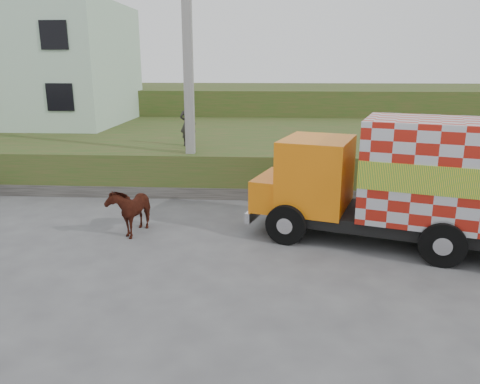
# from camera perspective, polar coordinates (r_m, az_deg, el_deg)

# --- Properties ---
(ground) EXTENTS (120.00, 120.00, 0.00)m
(ground) POSITION_cam_1_polar(r_m,az_deg,el_deg) (12.36, -4.81, -6.12)
(ground) COLOR #474749
(ground) RESTS_ON ground
(embankment) EXTENTS (40.00, 12.00, 1.50)m
(embankment) POSITION_cam_1_polar(r_m,az_deg,el_deg) (21.77, -0.98, 5.40)
(embankment) COLOR #2B4F1A
(embankment) RESTS_ON ground
(embankment_far) EXTENTS (40.00, 12.00, 3.00)m
(embankment_far) POSITION_cam_1_polar(r_m,az_deg,el_deg) (33.55, 0.73, 10.20)
(embankment_far) COLOR #2B4F1A
(embankment_far) RESTS_ON ground
(retaining_strip) EXTENTS (16.00, 0.50, 0.40)m
(retaining_strip) POSITION_cam_1_polar(r_m,az_deg,el_deg) (16.59, -9.54, 0.07)
(retaining_strip) COLOR #595651
(retaining_strip) RESTS_ON ground
(building) EXTENTS (10.00, 8.00, 6.00)m
(building) POSITION_cam_1_polar(r_m,az_deg,el_deg) (27.52, -24.68, 13.98)
(building) COLOR #ACC9B0
(building) RESTS_ON embankment
(utility_pole) EXTENTS (1.20, 0.30, 8.00)m
(utility_pole) POSITION_cam_1_polar(r_m,az_deg,el_deg) (16.21, -6.29, 13.72)
(utility_pole) COLOR gray
(utility_pole) RESTS_ON ground
(cargo_truck) EXTENTS (7.62, 4.41, 3.24)m
(cargo_truck) POSITION_cam_1_polar(r_m,az_deg,el_deg) (12.45, 20.35, 1.18)
(cargo_truck) COLOR black
(cargo_truck) RESTS_ON ground
(cow) EXTENTS (0.99, 1.70, 1.35)m
(cow) POSITION_cam_1_polar(r_m,az_deg,el_deg) (13.17, -13.15, -2.00)
(cow) COLOR #331B0C
(cow) RESTS_ON ground
(pedestrian) EXTENTS (0.62, 0.43, 1.66)m
(pedestrian) POSITION_cam_1_polar(r_m,az_deg,el_deg) (17.89, -6.38, 8.25)
(pedestrian) COLOR #2E2C29
(pedestrian) RESTS_ON embankment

